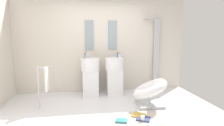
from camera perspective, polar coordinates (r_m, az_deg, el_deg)
name	(u,v)px	position (r m, az deg, el deg)	size (l,w,h in m)	color
ground_plane	(109,115)	(3.69, -1.07, -16.43)	(4.80, 3.60, 0.04)	silver
rear_partition	(101,45)	(4.99, -3.61, 5.81)	(4.80, 0.10, 2.60)	beige
pedestal_sink_left	(90,75)	(4.66, -6.96, -3.93)	(0.48, 0.48, 1.08)	white
pedestal_sink_right	(114,74)	(4.72, 0.76, -3.71)	(0.48, 0.48, 1.08)	white
vanity_mirror_left	(89,35)	(4.90, -7.31, 8.94)	(0.22, 0.03, 0.78)	#8C9EA8
vanity_mirror_right	(112,35)	(4.95, 0.12, 9.00)	(0.22, 0.03, 0.78)	#8C9EA8
shower_column	(156,52)	(5.26, 13.87, 3.31)	(0.49, 0.24, 2.05)	#B7BABF
lounge_chair	(150,91)	(4.06, 12.11, -8.68)	(1.02, 1.02, 0.65)	#B7BABF
towel_rack	(45,80)	(4.00, -20.67, -5.15)	(0.37, 0.22, 0.95)	#B7BABF
area_rug	(130,119)	(3.48, 5.72, -17.61)	(1.29, 0.61, 0.01)	beige
magazine_teal	(122,121)	(3.38, 3.10, -18.07)	(0.21, 0.15, 0.03)	teal
magazine_ochre	(139,115)	(3.62, 8.58, -16.29)	(0.23, 0.22, 0.03)	gold
magazine_navy	(143,119)	(3.50, 10.05, -17.25)	(0.25, 0.22, 0.02)	navy
coffee_mug	(143,118)	(3.42, 9.87, -17.18)	(0.07, 0.07, 0.10)	white
soap_bottle_clear	(86,55)	(4.68, -8.28, 2.65)	(0.04, 0.04, 0.17)	silver
soap_bottle_blue	(117,55)	(4.74, 1.77, 2.61)	(0.04, 0.04, 0.14)	#4C72B7
soap_bottle_grey	(85,56)	(4.65, -8.69, 2.33)	(0.06, 0.06, 0.13)	#99999E
soap_bottle_white	(120,56)	(4.62, 2.56, 2.37)	(0.05, 0.05, 0.13)	white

